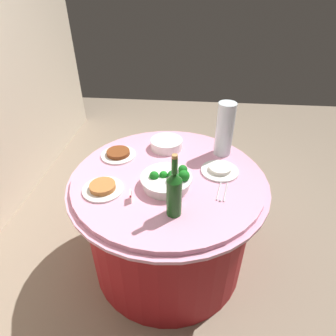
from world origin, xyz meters
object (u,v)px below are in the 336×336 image
label_placard_front (131,196)px  plate_stack (167,144)px  serving_tongs (222,192)px  food_plate_peanuts (103,188)px  decorative_fruit_vase (225,131)px  food_plate_stir_fry (118,154)px  broccoli_bowl (168,180)px  wine_bottle (174,193)px  food_plate_rice (220,170)px

label_placard_front → plate_stack: bearing=-13.4°
serving_tongs → food_plate_peanuts: bearing=93.6°
decorative_fruit_vase → food_plate_stir_fry: 0.68m
serving_tongs → food_plate_peanuts: size_ratio=0.76×
broccoli_bowl → wine_bottle: wine_bottle is taller
decorative_fruit_vase → food_plate_stir_fry: bearing=98.5°
wine_bottle → decorative_fruit_vase: 0.64m
broccoli_bowl → serving_tongs: (-0.03, -0.29, -0.04)m
broccoli_bowl → food_plate_peanuts: bearing=101.6°
serving_tongs → food_plate_stir_fry: size_ratio=0.76×
broccoli_bowl → food_plate_stir_fry: bearing=51.1°
label_placard_front → food_plate_stir_fry: bearing=21.8°
decorative_fruit_vase → food_plate_stir_fry: size_ratio=1.55×
broccoli_bowl → plate_stack: broccoli_bowl is taller
plate_stack → serving_tongs: plate_stack is taller
food_plate_stir_fry → food_plate_rice: 0.64m
broccoli_bowl → food_plate_peanuts: broccoli_bowl is taller
plate_stack → food_plate_stir_fry: plate_stack is taller
food_plate_rice → broccoli_bowl: bearing=119.2°
broccoli_bowl → plate_stack: bearing=6.8°
wine_bottle → label_placard_front: (0.07, 0.23, -0.10)m
food_plate_stir_fry → food_plate_peanuts: (-0.35, 0.00, 0.00)m
plate_stack → decorative_fruit_vase: 0.39m
decorative_fruit_vase → food_plate_stir_fry: (-0.10, 0.66, -0.15)m
food_plate_peanuts → label_placard_front: label_placard_front is taller
food_plate_stir_fry → food_plate_peanuts: food_plate_peanuts is taller
broccoli_bowl → food_plate_rice: (0.16, -0.29, -0.03)m
food_plate_stir_fry → food_plate_peanuts: 0.35m
wine_bottle → serving_tongs: wine_bottle is taller
serving_tongs → food_plate_peanuts: food_plate_peanuts is taller
broccoli_bowl → label_placard_front: size_ratio=5.09×
decorative_fruit_vase → food_plate_rice: (-0.21, 0.03, -0.15)m
food_plate_peanuts → wine_bottle: bearing=-109.6°
serving_tongs → food_plate_stir_fry: 0.71m
food_plate_peanuts → food_plate_rice: bearing=-69.9°
broccoli_bowl → label_placard_front: 0.22m
food_plate_rice → serving_tongs: bearing=-179.0°
food_plate_peanuts → decorative_fruit_vase: bearing=-55.9°
wine_bottle → serving_tongs: 0.33m
decorative_fruit_vase → label_placard_front: size_ratio=6.18×
wine_bottle → food_plate_stir_fry: wine_bottle is taller
food_plate_peanuts → food_plate_stir_fry: bearing=-0.2°
broccoli_bowl → food_plate_rice: bearing=-60.8°
plate_stack → wine_bottle: size_ratio=0.62×
serving_tongs → food_plate_peanuts: (-0.04, 0.64, 0.01)m
serving_tongs → label_placard_front: label_placard_front is taller
decorative_fruit_vase → label_placard_front: 0.72m
decorative_fruit_vase → label_placard_front: bearing=136.1°
food_plate_stir_fry → label_placard_front: 0.45m
plate_stack → wine_bottle: (-0.62, -0.10, 0.10)m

